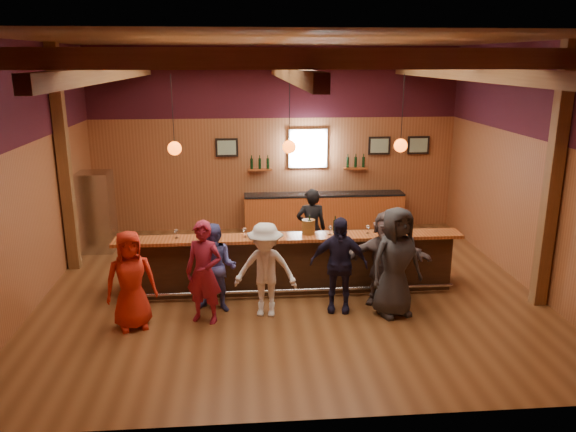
{
  "coord_description": "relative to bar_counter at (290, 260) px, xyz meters",
  "views": [
    {
      "loc": [
        -0.85,
        -9.8,
        4.2
      ],
      "look_at": [
        0.0,
        0.3,
        1.35
      ],
      "focal_mm": 35.0,
      "sensor_mm": 36.0,
      "label": 1
    }
  ],
  "objects": [
    {
      "name": "customer_navy",
      "position": [
        0.74,
        -1.13,
        0.31
      ],
      "size": [
        1.04,
        0.59,
        1.67
      ],
      "primitive_type": "imported",
      "rotation": [
        0.0,
        0.0,
        -0.19
      ],
      "color": "#1B1932",
      "rests_on": "ground"
    },
    {
      "name": "glass_a",
      "position": [
        -2.86,
        -0.38,
        0.72
      ],
      "size": [
        0.08,
        0.08,
        0.19
      ],
      "color": "silver",
      "rests_on": "bar_counter"
    },
    {
      "name": "glass_d",
      "position": [
        -0.84,
        -0.33,
        0.72
      ],
      "size": [
        0.08,
        0.08,
        0.18
      ],
      "color": "silver",
      "rests_on": "bar_counter"
    },
    {
      "name": "back_bar_cabinet",
      "position": [
        1.18,
        3.57,
        -0.05
      ],
      "size": [
        4.0,
        0.52,
        0.95
      ],
      "color": "#94411A",
      "rests_on": "ground"
    },
    {
      "name": "wine_shelves",
      "position": [
        0.78,
        3.73,
        1.1
      ],
      "size": [
        3.0,
        0.18,
        0.3
      ],
      "color": "#94411A",
      "rests_on": "room"
    },
    {
      "name": "pendant_lights",
      "position": [
        -0.02,
        -0.15,
        2.19
      ],
      "size": [
        4.24,
        0.24,
        1.37
      ],
      "color": "black",
      "rests_on": "room"
    },
    {
      "name": "glass_b",
      "position": [
        -2.05,
        -0.28,
        0.71
      ],
      "size": [
        0.08,
        0.08,
        0.17
      ],
      "color": "silver",
      "rests_on": "bar_counter"
    },
    {
      "name": "customer_dark",
      "position": [
        1.66,
        -1.37,
        0.42
      ],
      "size": [
        1.05,
        0.84,
        1.88
      ],
      "primitive_type": "imported",
      "rotation": [
        0.0,
        0.0,
        0.29
      ],
      "color": "#2B2B2E",
      "rests_on": "ground"
    },
    {
      "name": "framed_pictures",
      "position": [
        1.65,
        3.79,
        1.58
      ],
      "size": [
        5.35,
        0.05,
        0.45
      ],
      "color": "black",
      "rests_on": "room"
    },
    {
      "name": "glass_c",
      "position": [
        -1.51,
        -0.32,
        0.73
      ],
      "size": [
        0.09,
        0.09,
        0.2
      ],
      "color": "silver",
      "rests_on": "bar_counter"
    },
    {
      "name": "bottle_b",
      "position": [
        0.82,
        -0.2,
        0.71
      ],
      "size": [
        0.07,
        0.07,
        0.32
      ],
      "color": "black",
      "rests_on": "bar_counter"
    },
    {
      "name": "customer_redvest",
      "position": [
        -1.51,
        -1.36,
        0.34
      ],
      "size": [
        0.73,
        0.61,
        1.72
      ],
      "primitive_type": "imported",
      "rotation": [
        0.0,
        0.0,
        -0.38
      ],
      "color": "maroon",
      "rests_on": "ground"
    },
    {
      "name": "glass_h",
      "position": [
        2.03,
        -0.41,
        0.73
      ],
      "size": [
        0.09,
        0.09,
        0.19
      ],
      "color": "silver",
      "rests_on": "bar_counter"
    },
    {
      "name": "bottle_a",
      "position": [
        0.34,
        -0.26,
        0.73
      ],
      "size": [
        0.08,
        0.08,
        0.36
      ],
      "color": "black",
      "rests_on": "bar_counter"
    },
    {
      "name": "customer_orange",
      "position": [
        -2.66,
        -1.48,
        0.29
      ],
      "size": [
        0.91,
        0.73,
        1.62
      ],
      "primitive_type": "imported",
      "rotation": [
        0.0,
        0.0,
        0.31
      ],
      "color": "red",
      "rests_on": "ground"
    },
    {
      "name": "window",
      "position": [
        0.78,
        3.8,
        1.53
      ],
      "size": [
        0.95,
        0.09,
        0.95
      ],
      "color": "silver",
      "rests_on": "room"
    },
    {
      "name": "customer_white",
      "position": [
        -0.51,
        -1.22,
        0.29
      ],
      "size": [
        1.14,
        0.79,
        1.62
      ],
      "primitive_type": "imported",
      "rotation": [
        0.0,
        0.0,
        -0.18
      ],
      "color": "white",
      "rests_on": "ground"
    },
    {
      "name": "room",
      "position": [
        -0.02,
        -0.09,
        2.69
      ],
      "size": [
        9.04,
        9.0,
        4.52
      ],
      "color": "brown",
      "rests_on": "ground"
    },
    {
      "name": "bar_counter",
      "position": [
        0.0,
        0.0,
        0.0
      ],
      "size": [
        6.3,
        1.07,
        1.11
      ],
      "color": "black",
      "rests_on": "ground"
    },
    {
      "name": "bartender",
      "position": [
        0.53,
        0.93,
        0.32
      ],
      "size": [
        0.62,
        0.42,
        1.69
      ],
      "primitive_type": "imported",
      "rotation": [
        0.0,
        0.0,
        3.12
      ],
      "color": "black",
      "rests_on": "ground"
    },
    {
      "name": "customer_brown",
      "position": [
        1.6,
        -0.9,
        0.32
      ],
      "size": [
        1.62,
        0.75,
        1.68
      ],
      "primitive_type": "imported",
      "rotation": [
        0.0,
        0.0,
        -0.17
      ],
      "color": "#564545",
      "rests_on": "ground"
    },
    {
      "name": "glass_e",
      "position": [
        -0.56,
        -0.3,
        0.7
      ],
      "size": [
        0.07,
        0.07,
        0.16
      ],
      "color": "silver",
      "rests_on": "bar_counter"
    },
    {
      "name": "customer_denim",
      "position": [
        -1.35,
        -0.97,
        0.25
      ],
      "size": [
        0.87,
        0.75,
        1.55
      ],
      "primitive_type": "imported",
      "rotation": [
        0.0,
        0.0,
        -0.25
      ],
      "color": "#4B4F96",
      "rests_on": "ground"
    },
    {
      "name": "glass_g",
      "position": [
        1.42,
        -0.29,
        0.71
      ],
      "size": [
        0.07,
        0.07,
        0.16
      ],
      "color": "silver",
      "rests_on": "bar_counter"
    },
    {
      "name": "stainless_fridge",
      "position": [
        -4.12,
        2.45,
        0.38
      ],
      "size": [
        0.7,
        0.7,
        1.8
      ],
      "primitive_type": "cube",
      "color": "silver",
      "rests_on": "ground"
    },
    {
      "name": "glass_f",
      "position": [
        0.72,
        -0.3,
        0.71
      ],
      "size": [
        0.08,
        0.08,
        0.17
      ],
      "color": "silver",
      "rests_on": "bar_counter"
    },
    {
      "name": "ice_bucket",
      "position": [
        0.33,
        -0.23,
        0.72
      ],
      "size": [
        0.24,
        0.24,
        0.27
      ],
      "primitive_type": "cylinder",
      "color": "brown",
      "rests_on": "bar_counter"
    }
  ]
}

